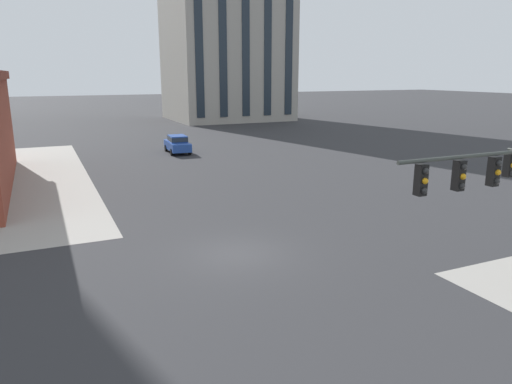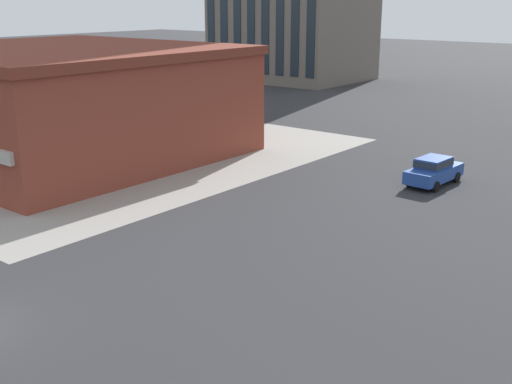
# 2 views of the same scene
# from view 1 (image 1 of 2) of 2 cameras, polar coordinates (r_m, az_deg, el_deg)

# --- Properties ---
(ground_plane) EXTENTS (320.00, 320.00, 0.00)m
(ground_plane) POSITION_cam_1_polar(r_m,az_deg,el_deg) (20.22, -2.30, -7.36)
(ground_plane) COLOR #2D2D30
(traffic_signal_main) EXTENTS (6.79, 2.09, 5.74)m
(traffic_signal_main) POSITION_cam_1_polar(r_m,az_deg,el_deg) (17.47, 28.17, 0.38)
(traffic_signal_main) COLOR #383D38
(traffic_signal_main) RESTS_ON ground
(car_main_southbound_far) EXTENTS (2.08, 4.49, 1.68)m
(car_main_southbound_far) POSITION_cam_1_polar(r_m,az_deg,el_deg) (46.08, -9.34, 5.74)
(car_main_southbound_far) COLOR #23479E
(car_main_southbound_far) RESTS_ON ground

